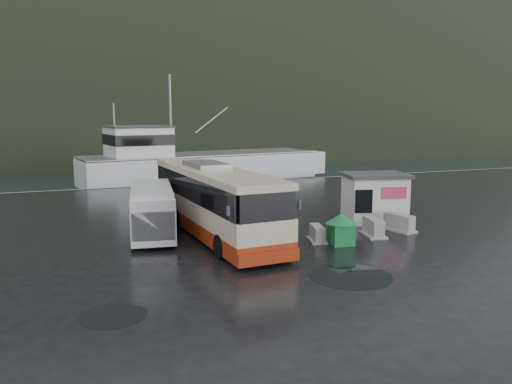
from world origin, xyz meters
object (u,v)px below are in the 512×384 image
object	(u,v)px
ticket_kiosk	(374,221)
jersey_barrier_b	(373,236)
fishing_trawler	(203,174)
white_van	(153,236)
waste_bin_left	(341,244)
dome_tent	(267,251)
waste_bin_right	(259,239)
jersey_barrier_c	(399,231)
jersey_barrier_a	(317,241)
coach_bus	(214,234)

from	to	relation	value
ticket_kiosk	jersey_barrier_b	bearing A→B (deg)	-111.50
fishing_trawler	white_van	bearing A→B (deg)	-119.28
ticket_kiosk	fishing_trawler	distance (m)	25.11
waste_bin_left	ticket_kiosk	size ratio (longest dim) A/B	0.42
dome_tent	fishing_trawler	bearing A→B (deg)	81.30
waste_bin_left	waste_bin_right	bearing A→B (deg)	144.99
ticket_kiosk	jersey_barrier_c	bearing A→B (deg)	-80.18
ticket_kiosk	white_van	bearing A→B (deg)	-171.60
waste_bin_left	jersey_barrier_b	distance (m)	2.52
waste_bin_left	ticket_kiosk	bearing A→B (deg)	41.37
white_van	jersey_barrier_a	distance (m)	8.10
white_van	fishing_trawler	distance (m)	25.49
coach_bus	jersey_barrier_a	distance (m)	5.20
jersey_barrier_a	jersey_barrier_b	distance (m)	3.09
white_van	waste_bin_right	xyz separation A→B (m)	(4.74, -2.45, 0.00)
waste_bin_left	coach_bus	bearing A→B (deg)	141.30
jersey_barrier_a	jersey_barrier_c	bearing A→B (deg)	4.47
jersey_barrier_c	fishing_trawler	size ratio (longest dim) A/B	0.06
coach_bus	waste_bin_right	xyz separation A→B (m)	(1.78, -1.75, 0.00)
waste_bin_left	dome_tent	bearing A→B (deg)	176.70
jersey_barrier_a	coach_bus	bearing A→B (deg)	144.31
jersey_barrier_a	fishing_trawler	world-z (taller)	fishing_trawler
white_van	jersey_barrier_b	distance (m)	10.95
coach_bus	waste_bin_right	world-z (taller)	coach_bus
jersey_barrier_a	waste_bin_left	bearing A→B (deg)	-51.83
jersey_barrier_a	fishing_trawler	distance (m)	27.74
jersey_barrier_b	jersey_barrier_a	bearing A→B (deg)	179.18
coach_bus	waste_bin_left	size ratio (longest dim) A/B	8.68
fishing_trawler	waste_bin_left	bearing A→B (deg)	-100.87
white_van	jersey_barrier_a	size ratio (longest dim) A/B	4.08
white_van	ticket_kiosk	size ratio (longest dim) A/B	1.74
jersey_barrier_b	fishing_trawler	bearing A→B (deg)	93.28
coach_bus	jersey_barrier_a	world-z (taller)	coach_bus
waste_bin_left	dome_tent	distance (m)	3.60
dome_tent	ticket_kiosk	distance (m)	8.67
waste_bin_right	white_van	bearing A→B (deg)	152.70
dome_tent	jersey_barrier_c	distance (m)	7.86
waste_bin_right	jersey_barrier_a	world-z (taller)	waste_bin_right
coach_bus	dome_tent	bearing A→B (deg)	-74.17
waste_bin_right	ticket_kiosk	world-z (taller)	ticket_kiosk
waste_bin_left	ticket_kiosk	distance (m)	5.73
jersey_barrier_b	fishing_trawler	xyz separation A→B (m)	(-1.59, 27.75, 0.00)
jersey_barrier_c	fishing_trawler	distance (m)	27.53
coach_bus	dome_tent	distance (m)	4.02
ticket_kiosk	jersey_barrier_b	distance (m)	3.49
dome_tent	jersey_barrier_c	bearing A→B (deg)	8.22
waste_bin_right	jersey_barrier_c	distance (m)	7.43
waste_bin_right	dome_tent	distance (m)	2.07
waste_bin_left	ticket_kiosk	world-z (taller)	ticket_kiosk
jersey_barrier_c	coach_bus	bearing A→B (deg)	163.85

